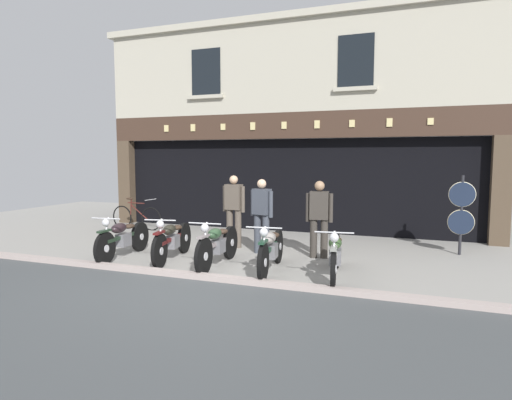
% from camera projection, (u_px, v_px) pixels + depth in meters
% --- Properties ---
extents(ground, '(23.02, 22.00, 0.18)m').
position_uv_depth(ground, '(167.00, 300.00, 6.54)').
color(ground, gray).
extents(shop_facade, '(11.32, 4.42, 5.91)m').
position_uv_depth(shop_facade, '(303.00, 171.00, 13.85)').
color(shop_facade, black).
rests_on(shop_facade, ground).
extents(motorcycle_left, '(0.62, 1.97, 0.92)m').
position_uv_depth(motorcycle_left, '(123.00, 237.00, 9.08)').
color(motorcycle_left, black).
rests_on(motorcycle_left, ground).
extents(motorcycle_center_left, '(0.64, 2.02, 0.93)m').
position_uv_depth(motorcycle_center_left, '(172.00, 239.00, 8.86)').
color(motorcycle_center_left, black).
rests_on(motorcycle_center_left, ground).
extents(motorcycle_center, '(0.62, 2.00, 0.93)m').
position_uv_depth(motorcycle_center, '(218.00, 244.00, 8.36)').
color(motorcycle_center, black).
rests_on(motorcycle_center, ground).
extents(motorcycle_center_right, '(0.62, 2.03, 0.92)m').
position_uv_depth(motorcycle_center_right, '(271.00, 248.00, 7.97)').
color(motorcycle_center_right, black).
rests_on(motorcycle_center_right, ground).
extents(motorcycle_right, '(0.62, 2.01, 0.91)m').
position_uv_depth(motorcycle_right, '(335.00, 254.00, 7.57)').
color(motorcycle_right, black).
rests_on(motorcycle_right, ground).
extents(salesman_left, '(0.56, 0.26, 1.67)m').
position_uv_depth(salesman_left, '(234.00, 208.00, 10.09)').
color(salesman_left, brown).
rests_on(salesman_left, ground).
extents(shopkeeper_center, '(0.55, 0.31, 1.62)m').
position_uv_depth(shopkeeper_center, '(262.00, 213.00, 9.44)').
color(shopkeeper_center, '#3D424C').
rests_on(shopkeeper_center, ground).
extents(salesman_right, '(0.56, 0.27, 1.61)m').
position_uv_depth(salesman_right, '(319.00, 216.00, 9.03)').
color(salesman_right, '#38332D').
rests_on(salesman_right, ground).
extents(tyre_sign_pole, '(0.54, 0.06, 1.71)m').
position_uv_depth(tyre_sign_pole, '(461.00, 209.00, 9.29)').
color(tyre_sign_pole, '#232328').
rests_on(tyre_sign_pole, ground).
extents(advert_board_near, '(0.79, 0.03, 1.06)m').
position_uv_depth(advert_board_near, '(219.00, 167.00, 13.06)').
color(advert_board_near, silver).
extents(leaning_bicycle, '(1.73, 0.50, 0.93)m').
position_uv_depth(leaning_bicycle, '(136.00, 217.00, 12.74)').
color(leaning_bicycle, black).
rests_on(leaning_bicycle, ground).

